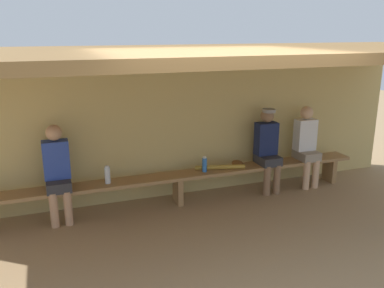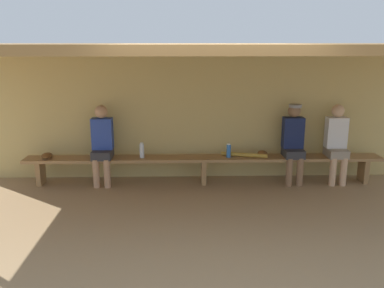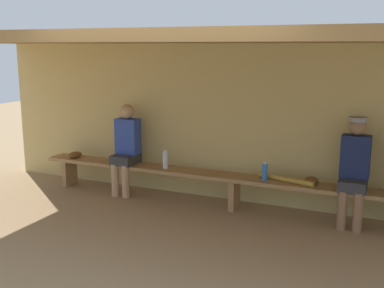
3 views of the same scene
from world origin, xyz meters
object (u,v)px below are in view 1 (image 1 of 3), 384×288
water_bottle_orange (204,165)px  water_bottle_green (107,175)px  player_in_red (268,146)px  baseball_bat (220,167)px  player_middle (57,170)px  bench (178,179)px  baseball_glove_dark_brown (238,163)px  player_near_post (307,143)px

water_bottle_orange → water_bottle_green: bearing=179.4°
player_in_red → water_bottle_orange: 1.10m
baseball_bat → player_middle: bearing=-165.6°
water_bottle_green → bench: bearing=0.5°
bench → player_in_red: 1.55m
baseball_bat → bench: bearing=-165.5°
player_middle → baseball_bat: bearing=-0.1°
bench → player_middle: bearing=179.9°
player_in_red → player_middle: size_ratio=1.01×
bench → baseball_glove_dark_brown: baseball_glove_dark_brown is taller
player_middle → water_bottle_green: bearing=-1.0°
water_bottle_green → player_in_red: bearing=0.3°
bench → player_near_post: 2.27m
bench → water_bottle_green: bearing=-179.5°
player_in_red → player_near_post: bearing=-0.0°
player_middle → water_bottle_orange: size_ratio=5.57×
player_in_red → baseball_glove_dark_brown: size_ratio=5.60×
player_near_post → player_in_red: bearing=180.0°
player_near_post → baseball_glove_dark_brown: 1.26m
player_near_post → water_bottle_orange: bearing=-179.1°
bench → player_in_red: player_in_red is taller
baseball_bat → water_bottle_green: bearing=-165.2°
player_in_red → bench: bearing=-179.9°
player_in_red → player_near_post: player_in_red is taller
bench → water_bottle_green: 1.05m
player_middle → baseball_glove_dark_brown: 2.70m
water_bottle_green → baseball_glove_dark_brown: (2.04, 0.05, -0.08)m
player_middle → baseball_glove_dark_brown: bearing=0.7°
water_bottle_orange → bench: bearing=176.6°
baseball_glove_dark_brown → baseball_bat: (-0.32, -0.04, -0.01)m
player_near_post → water_bottle_green: bearing=-179.8°
player_in_red → baseball_bat: 0.86m
player_in_red → water_bottle_orange: (-1.09, -0.03, -0.17)m
water_bottle_green → baseball_bat: 1.72m
player_in_red → baseball_bat: (-0.82, -0.00, -0.25)m
water_bottle_green → player_middle: bearing=179.0°
player_near_post → baseball_bat: bearing=-179.9°
player_near_post → baseball_glove_dark_brown: player_near_post is taller
baseball_glove_dark_brown → baseball_bat: baseball_glove_dark_brown is taller
player_middle → water_bottle_green: 0.67m
player_in_red → baseball_bat: player_in_red is taller
water_bottle_green → water_bottle_orange: size_ratio=1.07×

